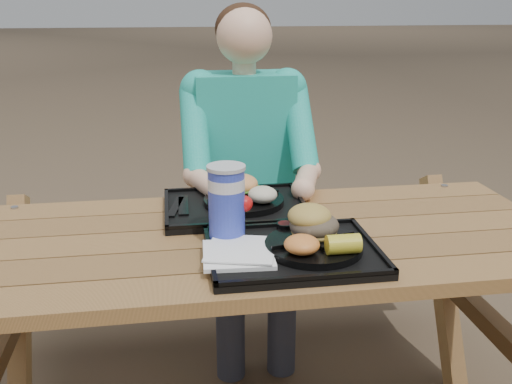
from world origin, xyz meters
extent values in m
cube|color=black|center=(0.07, -0.17, 0.76)|extent=(0.45, 0.35, 0.02)
cube|color=black|center=(-0.04, 0.20, 0.76)|extent=(0.45, 0.35, 0.02)
cylinder|color=black|center=(0.13, -0.17, 0.78)|extent=(0.26, 0.26, 0.02)
cylinder|color=black|center=(-0.01, 0.21, 0.78)|extent=(0.26, 0.26, 0.02)
cube|color=white|center=(-0.08, -0.19, 0.78)|extent=(0.19, 0.19, 0.02)
cylinder|color=#172AAF|center=(-0.09, -0.06, 0.87)|extent=(0.10, 0.10, 0.20)
cylinder|color=#330507|center=(0.08, -0.05, 0.78)|extent=(0.05, 0.05, 0.03)
cylinder|color=gold|center=(0.14, -0.03, 0.78)|extent=(0.05, 0.05, 0.03)
ellipsoid|color=orange|center=(0.08, -0.23, 0.81)|extent=(0.09, 0.09, 0.05)
cube|color=black|center=(-0.20, 0.21, 0.77)|extent=(0.04, 0.18, 0.01)
ellipsoid|color=#47190E|center=(-0.06, 0.14, 0.81)|extent=(0.08, 0.08, 0.04)
ellipsoid|color=beige|center=(0.05, 0.16, 0.82)|extent=(0.09, 0.09, 0.05)
camera|label=1|loc=(-0.23, -1.52, 1.40)|focal=40.00mm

